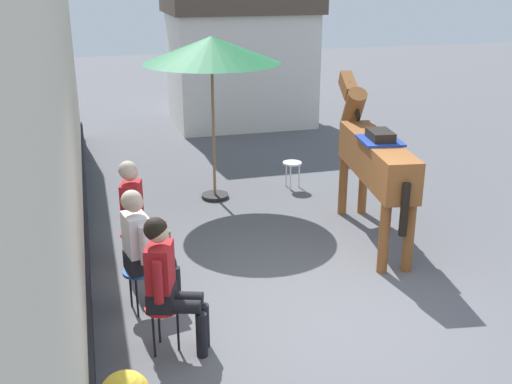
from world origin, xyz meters
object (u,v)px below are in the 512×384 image
saddled_horse_center (373,156)px  cafe_parasol (212,51)px  seated_visitor_middle (143,244)px  seated_visitor_far (138,210)px  spare_stool_white (292,166)px  seated_visitor_near (167,279)px

saddled_horse_center → cafe_parasol: 2.96m
seated_visitor_middle → seated_visitor_far: (0.04, 1.00, 0.00)m
seated_visitor_far → saddled_horse_center: saddled_horse_center is taller
seated_visitor_far → spare_stool_white: size_ratio=3.02×
seated_visitor_near → seated_visitor_middle: same height
cafe_parasol → seated_visitor_near: bearing=-107.8°
cafe_parasol → saddled_horse_center: bearing=-49.7°
seated_visitor_near → spare_stool_white: size_ratio=3.02×
spare_stool_white → seated_visitor_near: bearing=-122.6°
seated_visitor_far → cafe_parasol: cafe_parasol is taller
seated_visitor_middle → saddled_horse_center: saddled_horse_center is taller
seated_visitor_middle → spare_stool_white: 4.38m
seated_visitor_middle → saddled_horse_center: 3.41m
spare_stool_white → seated_visitor_middle: bearing=-130.2°
seated_visitor_far → spare_stool_white: seated_visitor_far is taller
seated_visitor_near → seated_visitor_middle: (-0.14, 0.85, 0.00)m
seated_visitor_near → seated_visitor_far: 1.85m
seated_visitor_near → seated_visitor_middle: bearing=99.7°
seated_visitor_far → saddled_horse_center: size_ratio=0.47×
saddled_horse_center → cafe_parasol: bearing=130.3°
saddled_horse_center → cafe_parasol: (-1.75, 2.06, 1.20)m
seated_visitor_near → seated_visitor_far: (-0.10, 1.85, 0.00)m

